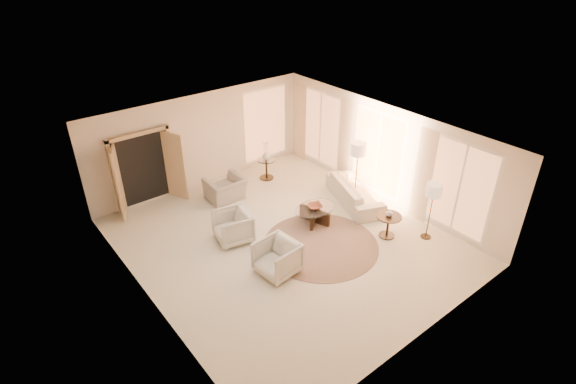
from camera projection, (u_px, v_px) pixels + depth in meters
room at (285, 193)px, 10.57m from camera, size 7.04×8.04×2.83m
windows_right at (380, 155)px, 12.52m from camera, size 0.10×6.40×2.40m
window_back_corner at (266, 124)px, 14.51m from camera, size 1.70×0.10×2.40m
curtains_right at (355, 146)px, 13.13m from camera, size 0.06×5.20×2.60m
french_doors at (145, 171)px, 12.30m from camera, size 1.95×0.66×2.16m
area_rug at (320, 245)px, 11.12m from camera, size 3.61×3.61×0.01m
sofa at (355, 192)px, 12.75m from camera, size 1.60×2.38×0.65m
armchair_left at (233, 225)px, 11.11m from camera, size 0.96×1.00×0.87m
armchair_right at (277, 257)px, 10.02m from camera, size 0.88×0.93×0.88m
accent_chair at (225, 185)px, 12.83m from camera, size 1.05×0.69×0.91m
coffee_table at (315, 213)px, 11.88m from camera, size 1.50×1.50×0.44m
end_table at (388, 222)px, 11.26m from camera, size 0.64×0.64×0.61m
side_table at (266, 167)px, 13.98m from camera, size 0.57×0.57×0.66m
floor_lamp_near at (358, 152)px, 12.38m from camera, size 0.42×0.42×1.74m
floor_lamp_far at (434, 193)px, 10.77m from camera, size 0.37×0.37×1.53m
bowl at (315, 207)px, 11.77m from camera, size 0.48×0.48×0.09m
end_vase at (390, 213)px, 11.12m from camera, size 0.18×0.18×0.18m
side_vase at (266, 155)px, 13.78m from camera, size 0.33×0.33×0.26m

